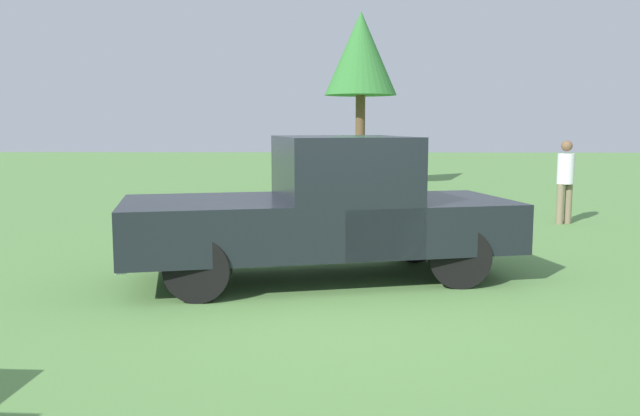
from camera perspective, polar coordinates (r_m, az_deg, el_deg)
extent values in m
plane|color=#5B8C47|center=(7.47, 1.74, -7.71)|extent=(80.00, 80.00, 0.00)
cylinder|color=black|center=(7.31, -10.59, -5.20)|extent=(0.74, 0.22, 0.74)
cylinder|color=black|center=(8.82, -10.85, -3.07)|extent=(0.74, 0.22, 0.74)
cylinder|color=black|center=(7.98, 12.02, -4.19)|extent=(0.74, 0.22, 0.74)
cylinder|color=black|center=(9.38, 8.20, -2.40)|extent=(0.74, 0.22, 0.74)
cube|color=black|center=(8.01, -10.10, -1.64)|extent=(2.29, 2.23, 0.64)
cube|color=black|center=(8.19, 1.96, 1.35)|extent=(1.91, 2.15, 1.40)
cube|color=slate|center=(8.16, 1.98, 4.42)|extent=(1.66, 1.95, 0.48)
cube|color=black|center=(8.52, 8.21, -1.21)|extent=(2.66, 2.32, 0.60)
cube|color=silver|center=(8.07, -16.45, -3.63)|extent=(0.52, 1.75, 0.16)
cylinder|color=#7A6B51|center=(13.64, 20.14, 0.33)|extent=(0.14, 0.14, 0.79)
cylinder|color=#7A6B51|center=(13.78, 20.76, 0.36)|extent=(0.14, 0.14, 0.79)
cylinder|color=silver|center=(13.65, 20.58, 3.22)|extent=(0.42, 0.42, 0.59)
sphere|color=brown|center=(13.63, 20.66, 5.07)|extent=(0.21, 0.21, 0.21)
cylinder|color=brown|center=(20.66, 3.51, 5.81)|extent=(0.30, 0.30, 2.85)
cone|color=#337533|center=(20.77, 3.57, 13.27)|extent=(2.23, 2.23, 2.54)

